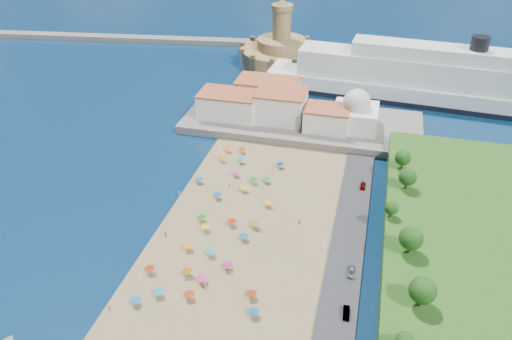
# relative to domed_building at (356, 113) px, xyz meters

# --- Properties ---
(ground) EXTENTS (700.00, 700.00, 0.00)m
(ground) POSITION_rel_domed_building_xyz_m (-30.00, -71.00, -8.97)
(ground) COLOR #071938
(ground) RESTS_ON ground
(terrace) EXTENTS (90.00, 36.00, 3.00)m
(terrace) POSITION_rel_domed_building_xyz_m (-20.00, 2.00, -7.47)
(terrace) COLOR #59544C
(terrace) RESTS_ON ground
(jetty) EXTENTS (18.00, 70.00, 2.40)m
(jetty) POSITION_rel_domed_building_xyz_m (-42.00, 37.00, -7.77)
(jetty) COLOR #59544C
(jetty) RESTS_ON ground
(breakwater) EXTENTS (199.03, 34.77, 2.60)m
(breakwater) POSITION_rel_domed_building_xyz_m (-140.00, 82.00, -7.67)
(breakwater) COLOR #59544C
(breakwater) RESTS_ON ground
(waterfront_buildings) EXTENTS (57.00, 29.00, 11.00)m
(waterfront_buildings) POSITION_rel_domed_building_xyz_m (-33.05, 2.64, -1.10)
(waterfront_buildings) COLOR silver
(waterfront_buildings) RESTS_ON terrace
(domed_building) EXTENTS (16.00, 16.00, 15.00)m
(domed_building) POSITION_rel_domed_building_xyz_m (0.00, 0.00, 0.00)
(domed_building) COLOR silver
(domed_building) RESTS_ON terrace
(fortress) EXTENTS (40.00, 40.00, 32.40)m
(fortress) POSITION_rel_domed_building_xyz_m (-42.00, 67.00, -2.29)
(fortress) COLOR #A48152
(fortress) RESTS_ON ground
(cruise_ship) EXTENTS (135.49, 29.49, 29.35)m
(cruise_ship) POSITION_rel_domed_building_xyz_m (25.56, 38.59, -0.29)
(cruise_ship) COLOR black
(cruise_ship) RESTS_ON ground
(beach_parasols) EXTENTS (32.91, 115.59, 2.20)m
(beach_parasols) POSITION_rel_domed_building_xyz_m (-31.21, -82.88, -6.83)
(beach_parasols) COLOR gray
(beach_parasols) RESTS_ON beach
(beachgoers) EXTENTS (38.65, 94.97, 1.89)m
(beachgoers) POSITION_rel_domed_building_xyz_m (-31.66, -78.32, -7.83)
(beachgoers) COLOR tan
(beachgoers) RESTS_ON beach
(parked_cars) EXTENTS (1.95, 56.98, 1.37)m
(parked_cars) POSITION_rel_domed_building_xyz_m (6.00, -68.09, -7.61)
(parked_cars) COLOR gray
(parked_cars) RESTS_ON promenade
(hillside_trees) EXTENTS (11.78, 107.10, 7.60)m
(hillside_trees) POSITION_rel_domed_building_xyz_m (18.38, -77.85, 1.11)
(hillside_trees) COLOR #382314
(hillside_trees) RESTS_ON hillside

